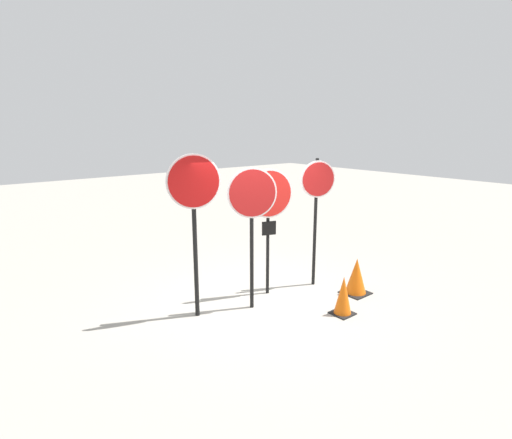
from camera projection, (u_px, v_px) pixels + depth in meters
ground_plane at (265, 302)px, 7.04m from camera, size 40.00×40.00×0.00m
stop_sign_0 at (194, 199)px, 6.08m from camera, size 0.81×0.29×2.64m
stop_sign_1 at (252, 205)px, 6.40m from camera, size 0.76×0.37×2.40m
stop_sign_2 at (269, 203)px, 7.00m from camera, size 0.82×0.31×2.31m
stop_sign_3 at (317, 193)px, 7.41m from camera, size 0.64×0.28×2.46m
traffic_cone_0 at (356, 276)px, 7.35m from camera, size 0.46×0.46×0.68m
traffic_cone_1 at (343, 296)px, 6.53m from camera, size 0.34×0.34×0.65m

